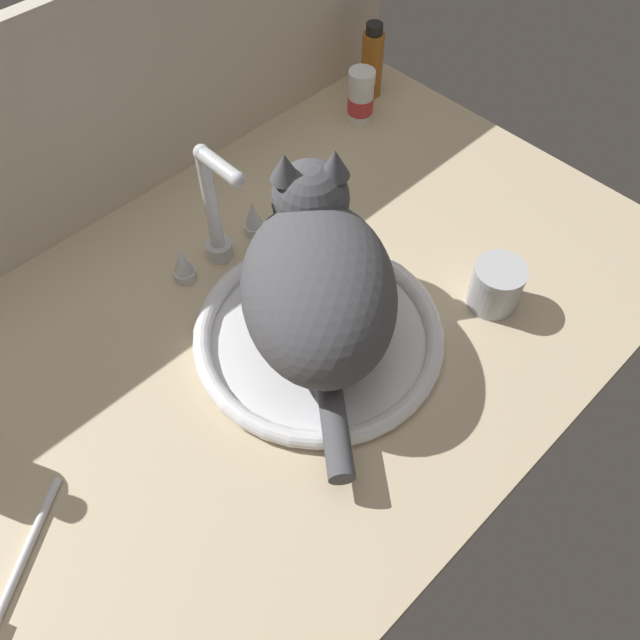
{
  "coord_description": "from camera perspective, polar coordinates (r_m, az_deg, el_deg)",
  "views": [
    {
      "loc": [
        -35.16,
        -40.96,
        76.28
      ],
      "look_at": [
        0.27,
        -4.58,
        7.0
      ],
      "focal_mm": 36.42,
      "sensor_mm": 36.0,
      "label": 1
    }
  ],
  "objects": [
    {
      "name": "countertop",
      "position": [
        0.92,
        -2.1,
        -0.47
      ],
      "size": [
        110.82,
        72.0,
        3.0
      ],
      "primitive_type": "cube",
      "color": "#CCB793",
      "rests_on": "ground"
    },
    {
      "name": "backsplash_wall",
      "position": [
        1.03,
        -17.26,
        17.22
      ],
      "size": [
        110.82,
        2.4,
        36.52
      ],
      "primitive_type": "cube",
      "color": "beige",
      "rests_on": "ground"
    },
    {
      "name": "sink_basin",
      "position": [
        0.88,
        0.0,
        -1.13
      ],
      "size": [
        34.16,
        34.16,
        2.43
      ],
      "color": "white",
      "rests_on": "countertop"
    },
    {
      "name": "faucet",
      "position": [
        0.94,
        -8.96,
        8.68
      ],
      "size": [
        16.62,
        10.06,
        20.54
      ],
      "color": "silver",
      "rests_on": "countertop"
    },
    {
      "name": "cat",
      "position": [
        0.81,
        -0.14,
        3.92
      ],
      "size": [
        32.16,
        35.47,
        20.46
      ],
      "color": "#4C4C51",
      "rests_on": "sink_basin"
    },
    {
      "name": "amber_bottle",
      "position": [
        1.26,
        4.6,
        21.67
      ],
      "size": [
        3.97,
        3.97,
        13.67
      ],
      "color": "#B2661E",
      "rests_on": "countertop"
    },
    {
      "name": "metal_jar",
      "position": [
        0.93,
        15.21,
        2.92
      ],
      "size": [
        7.29,
        7.29,
        7.06
      ],
      "color": "#B2B5BA",
      "rests_on": "countertop"
    },
    {
      "name": "pill_bottle",
      "position": [
        1.21,
        3.6,
        18.92
      ],
      "size": [
        4.67,
        4.67,
        9.62
      ],
      "color": "white",
      "rests_on": "countertop"
    },
    {
      "name": "toothbrush",
      "position": [
        0.82,
        -24.73,
        -18.64
      ],
      "size": [
        15.39,
        11.5,
        1.7
      ],
      "color": "silver",
      "rests_on": "countertop"
    }
  ]
}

